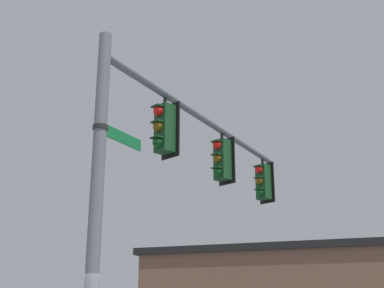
{
  "coord_description": "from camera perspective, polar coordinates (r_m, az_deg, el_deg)",
  "views": [
    {
      "loc": [
        -7.38,
        4.91,
        1.89
      ],
      "look_at": [
        0.91,
        -3.13,
        5.61
      ],
      "focal_mm": 49.32,
      "sensor_mm": 36.0,
      "label": 1
    }
  ],
  "objects": [
    {
      "name": "traffic_light_mid_inner",
      "position": [
        13.44,
        3.24,
        -1.69
      ],
      "size": [
        0.54,
        0.49,
        1.31
      ],
      "color": "black"
    },
    {
      "name": "street_name_sign",
      "position": [
        9.66,
        -8.48,
        1.12
      ],
      "size": [
        0.49,
        1.31,
        0.22
      ],
      "color": "#147238"
    },
    {
      "name": "mast_arm",
      "position": [
        13.14,
        1.95,
        2.27
      ],
      "size": [
        2.49,
        8.03,
        0.17
      ],
      "primitive_type": "cylinder",
      "rotation": [
        0.0,
        1.57,
        5.0
      ],
      "color": "slate"
    },
    {
      "name": "signal_pole",
      "position": [
        8.99,
        -10.41,
        -7.77
      ],
      "size": [
        0.23,
        0.23,
        6.84
      ],
      "primitive_type": "cylinder",
      "color": "slate",
      "rests_on": "ground"
    },
    {
      "name": "traffic_light_nearest_pole",
      "position": [
        11.17,
        -3.05,
        1.71
      ],
      "size": [
        0.54,
        0.49,
        1.31
      ],
      "color": "black"
    },
    {
      "name": "traffic_light_mid_outer",
      "position": [
        15.86,
        7.67,
        -4.07
      ],
      "size": [
        0.54,
        0.49,
        1.31
      ],
      "color": "black"
    }
  ]
}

